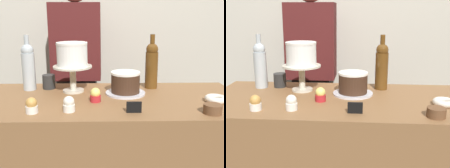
% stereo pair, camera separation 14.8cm
% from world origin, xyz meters
% --- Properties ---
extents(back_wall, '(6.00, 0.05, 2.60)m').
position_xyz_m(back_wall, '(0.00, 0.90, 1.30)').
color(back_wall, '#BCB7A8').
rests_on(back_wall, ground_plane).
extents(cake_stand_pedestal, '(0.22, 0.22, 0.15)m').
position_xyz_m(cake_stand_pedestal, '(-0.22, 0.14, 0.99)').
color(cake_stand_pedestal, beige).
rests_on(cake_stand_pedestal, display_counter).
extents(white_layer_cake, '(0.18, 0.18, 0.13)m').
position_xyz_m(white_layer_cake, '(-0.22, 0.14, 1.10)').
color(white_layer_cake, white).
rests_on(white_layer_cake, cake_stand_pedestal).
extents(silver_serving_platter, '(0.23, 0.23, 0.01)m').
position_xyz_m(silver_serving_platter, '(0.08, 0.08, 0.89)').
color(silver_serving_platter, silver).
rests_on(silver_serving_platter, display_counter).
extents(chocolate_round_cake, '(0.16, 0.16, 0.12)m').
position_xyz_m(chocolate_round_cake, '(0.08, 0.08, 0.95)').
color(chocolate_round_cake, '#3D2619').
rests_on(chocolate_round_cake, silver_serving_platter).
extents(wine_bottle_amber, '(0.08, 0.08, 0.33)m').
position_xyz_m(wine_bottle_amber, '(0.24, 0.21, 1.03)').
color(wine_bottle_amber, '#5B3814').
rests_on(wine_bottle_amber, display_counter).
extents(wine_bottle_clear, '(0.08, 0.08, 0.33)m').
position_xyz_m(wine_bottle_clear, '(-0.49, 0.19, 1.03)').
color(wine_bottle_clear, '#B2BCC1').
rests_on(wine_bottle_clear, display_counter).
extents(cupcake_vanilla, '(0.06, 0.06, 0.07)m').
position_xyz_m(cupcake_vanilla, '(-0.21, -0.20, 0.92)').
color(cupcake_vanilla, white).
rests_on(cupcake_vanilla, display_counter).
extents(cupcake_lemon, '(0.06, 0.06, 0.07)m').
position_xyz_m(cupcake_lemon, '(-0.09, -0.05, 0.92)').
color(cupcake_lemon, red).
rests_on(cupcake_lemon, display_counter).
extents(cupcake_caramel, '(0.06, 0.06, 0.07)m').
position_xyz_m(cupcake_caramel, '(-0.38, -0.21, 0.92)').
color(cupcake_caramel, white).
rests_on(cupcake_caramel, display_counter).
extents(donut_sugar, '(0.11, 0.11, 0.03)m').
position_xyz_m(donut_sugar, '(0.54, -0.07, 0.90)').
color(donut_sugar, silver).
rests_on(donut_sugar, display_counter).
extents(cookie_stack, '(0.08, 0.08, 0.04)m').
position_xyz_m(cookie_stack, '(0.46, -0.24, 0.91)').
color(cookie_stack, brown).
rests_on(cookie_stack, display_counter).
extents(price_sign_chalkboard, '(0.07, 0.01, 0.05)m').
position_xyz_m(price_sign_chalkboard, '(0.10, -0.22, 0.91)').
color(price_sign_chalkboard, black).
rests_on(price_sign_chalkboard, display_counter).
extents(coffee_cup_ceramic, '(0.08, 0.08, 0.08)m').
position_xyz_m(coffee_cup_ceramic, '(-0.38, 0.21, 0.93)').
color(coffee_cup_ceramic, '#282828').
rests_on(coffee_cup_ceramic, display_counter).
extents(barista_figure, '(0.36, 0.22, 1.60)m').
position_xyz_m(barista_figure, '(-0.25, 0.63, 0.84)').
color(barista_figure, black).
rests_on(barista_figure, ground_plane).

